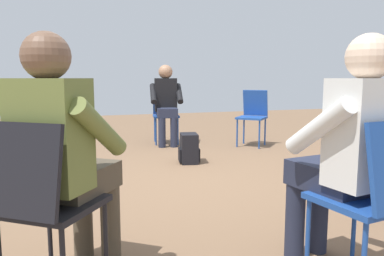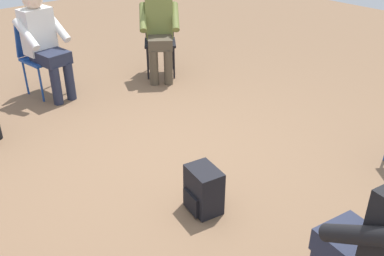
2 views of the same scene
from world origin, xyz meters
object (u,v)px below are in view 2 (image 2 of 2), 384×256
Objects in this scene: person_in_white at (44,39)px; person_in_olive at (159,25)px; person_in_black at (384,237)px; chair_northeast at (160,37)px; backpack_near_laptop_user at (204,192)px; chair_north at (39,53)px.

person_in_white is 1.41m from person_in_olive.
person_in_olive and person_in_black have the same top height.
person_in_black is at bearing 104.03° from chair_northeast.
person_in_olive reaches higher than backpack_near_laptop_user.
person_in_olive is 4.02m from person_in_black.
person_in_white reaches higher than chair_north.
chair_northeast is 0.69× the size of person_in_white.
person_in_white is at bearing 26.64° from chair_northeast.
person_in_olive is at bearing 78.14° from person_in_black.
person_in_olive is (-0.10, -0.13, 0.20)m from chair_northeast.
person_in_black is 3.44× the size of backpack_near_laptop_user.
person_in_black is (-1.60, -3.87, 0.20)m from chair_northeast.
person_in_olive is 2.83m from backpack_near_laptop_user.
chair_north is at bearing 20.71° from chair_northeast.
person_in_white reaches higher than backpack_near_laptop_user.
chair_northeast is at bearing 162.49° from person_in_white.
person_in_olive reaches higher than chair_northeast.
person_in_olive is 3.44× the size of backpack_near_laptop_user.
chair_north is 0.69× the size of person_in_white.
person_in_white is (0.02, -0.17, 0.20)m from chair_north.
chair_northeast is at bearing -90.00° from person_in_olive.
person_in_black reaches higher than chair_northeast.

